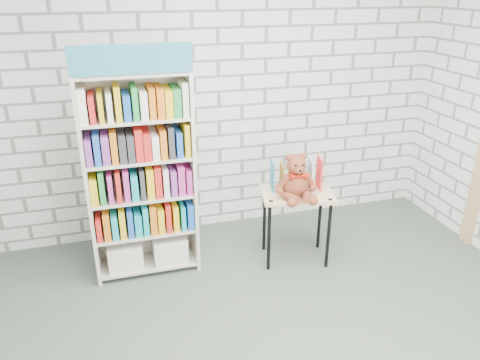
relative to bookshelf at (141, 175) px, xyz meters
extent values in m
plane|color=#445145|center=(0.83, -1.36, -0.90)|extent=(4.50, 4.50, 0.00)
cube|color=silver|center=(0.83, 0.64, 0.50)|extent=(4.50, 0.02, 2.80)
cube|color=beige|center=(-0.42, -0.01, -0.02)|extent=(0.03, 0.34, 1.75)
cube|color=beige|center=(0.42, -0.01, -0.02)|extent=(0.03, 0.34, 1.75)
cube|color=beige|center=(0.00, 0.15, -0.02)|extent=(0.88, 0.02, 1.75)
cube|color=teal|center=(0.00, -0.17, 0.96)|extent=(0.88, 0.02, 0.21)
cube|color=beige|center=(0.00, -0.01, -0.84)|extent=(0.82, 0.32, 0.02)
cube|color=beige|center=(0.00, -0.01, -0.51)|extent=(0.82, 0.32, 0.02)
cube|color=beige|center=(0.00, -0.01, -0.18)|extent=(0.82, 0.32, 0.02)
cube|color=beige|center=(0.00, -0.01, 0.15)|extent=(0.82, 0.32, 0.02)
cube|color=beige|center=(0.00, -0.01, 0.48)|extent=(0.82, 0.32, 0.02)
cube|color=beige|center=(0.00, -0.01, 0.83)|extent=(0.82, 0.32, 0.02)
cube|color=silver|center=(-0.19, -0.01, -0.71)|extent=(0.29, 0.28, 0.23)
cube|color=silver|center=(0.19, -0.01, -0.71)|extent=(0.29, 0.28, 0.23)
cube|color=blue|center=(0.00, -0.02, -0.38)|extent=(0.82, 0.28, 0.23)
cube|color=green|center=(0.00, -0.02, -0.05)|extent=(0.82, 0.28, 0.23)
cube|color=orange|center=(0.00, -0.02, 0.28)|extent=(0.82, 0.28, 0.23)
cube|color=#BF338C|center=(0.00, -0.02, 0.61)|extent=(0.82, 0.28, 0.23)
cube|color=#D3AF7E|center=(1.31, -0.21, -0.24)|extent=(0.69, 0.55, 0.03)
cylinder|color=black|center=(1.02, -0.32, -0.58)|extent=(0.03, 0.03, 0.64)
cylinder|color=black|center=(1.09, 0.01, -0.58)|extent=(0.03, 0.03, 0.64)
cylinder|color=black|center=(1.53, -0.43, -0.58)|extent=(0.03, 0.03, 0.64)
cylinder|color=black|center=(1.60, -0.10, -0.58)|extent=(0.03, 0.03, 0.64)
cylinder|color=black|center=(1.03, -0.31, -0.23)|extent=(0.04, 0.04, 0.01)
cylinder|color=black|center=(1.52, -0.42, -0.23)|extent=(0.04, 0.04, 0.01)
cube|color=teal|center=(1.13, -0.07, -0.10)|extent=(0.05, 0.19, 0.26)
cube|color=orange|center=(1.21, -0.09, -0.10)|extent=(0.05, 0.19, 0.26)
cube|color=orange|center=(1.29, -0.11, -0.10)|extent=(0.05, 0.19, 0.26)
cube|color=black|center=(1.37, -0.12, -0.10)|extent=(0.05, 0.19, 0.26)
cube|color=white|center=(1.45, -0.14, -0.10)|extent=(0.05, 0.19, 0.26)
cube|color=red|center=(1.54, -0.16, -0.10)|extent=(0.05, 0.19, 0.26)
ellipsoid|color=brown|center=(1.26, -0.28, -0.11)|extent=(0.23, 0.20, 0.23)
sphere|color=brown|center=(1.26, -0.28, 0.06)|extent=(0.16, 0.16, 0.16)
sphere|color=brown|center=(1.20, -0.26, 0.13)|extent=(0.06, 0.06, 0.06)
sphere|color=brown|center=(1.32, -0.27, 0.13)|extent=(0.06, 0.06, 0.06)
sphere|color=brown|center=(1.25, -0.35, 0.04)|extent=(0.07, 0.07, 0.07)
sphere|color=black|center=(1.23, -0.35, 0.08)|extent=(0.02, 0.02, 0.02)
sphere|color=black|center=(1.28, -0.35, 0.08)|extent=(0.02, 0.02, 0.02)
sphere|color=black|center=(1.25, -0.38, 0.04)|extent=(0.02, 0.02, 0.02)
cylinder|color=brown|center=(1.14, -0.29, -0.08)|extent=(0.12, 0.10, 0.16)
cylinder|color=brown|center=(1.37, -0.31, -0.08)|extent=(0.11, 0.09, 0.16)
sphere|color=brown|center=(1.11, -0.31, -0.15)|extent=(0.07, 0.07, 0.07)
sphere|color=brown|center=(1.40, -0.33, -0.15)|extent=(0.07, 0.07, 0.07)
cylinder|color=brown|center=(1.19, -0.39, -0.19)|extent=(0.11, 0.18, 0.09)
cylinder|color=brown|center=(1.32, -0.40, -0.19)|extent=(0.13, 0.19, 0.09)
sphere|color=brown|center=(1.15, -0.46, -0.19)|extent=(0.08, 0.08, 0.08)
sphere|color=brown|center=(1.34, -0.48, -0.19)|extent=(0.08, 0.08, 0.08)
cone|color=red|center=(1.22, -0.34, -0.02)|extent=(0.07, 0.07, 0.06)
cone|color=red|center=(1.29, -0.35, -0.02)|extent=(0.07, 0.07, 0.06)
sphere|color=red|center=(1.25, -0.35, -0.02)|extent=(0.04, 0.04, 0.04)
camera|label=1|loc=(-0.20, -3.63, 1.48)|focal=35.00mm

